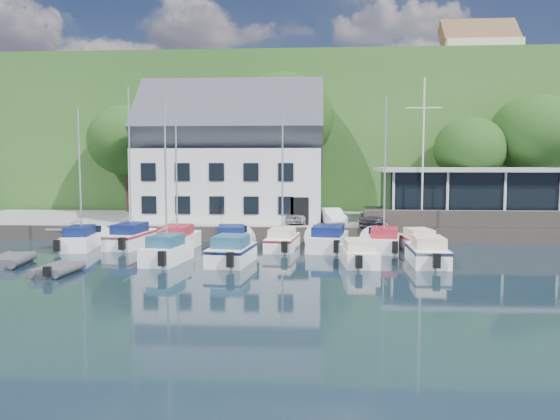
# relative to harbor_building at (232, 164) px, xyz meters

# --- Properties ---
(ground) EXTENTS (180.00, 180.00, 0.00)m
(ground) POSITION_rel_harbor_building_xyz_m (7.00, -16.50, -5.35)
(ground) COLOR black
(ground) RESTS_ON ground
(quay) EXTENTS (60.00, 13.00, 1.00)m
(quay) POSITION_rel_harbor_building_xyz_m (7.00, 1.00, -4.85)
(quay) COLOR gray
(quay) RESTS_ON ground
(quay_face) EXTENTS (60.00, 0.30, 1.00)m
(quay_face) POSITION_rel_harbor_building_xyz_m (7.00, -5.50, -4.85)
(quay_face) COLOR #645950
(quay_face) RESTS_ON ground
(hillside) EXTENTS (160.00, 75.00, 16.00)m
(hillside) POSITION_rel_harbor_building_xyz_m (7.00, 45.50, 2.65)
(hillside) COLOR #254C1C
(hillside) RESTS_ON ground
(field_patch) EXTENTS (50.00, 30.00, 0.30)m
(field_patch) POSITION_rel_harbor_building_xyz_m (15.00, 53.50, 10.80)
(field_patch) COLOR #5A6B35
(field_patch) RESTS_ON hillside
(farmhouse) EXTENTS (10.40, 7.00, 8.20)m
(farmhouse) POSITION_rel_harbor_building_xyz_m (29.00, 35.50, 14.75)
(farmhouse) COLOR beige
(farmhouse) RESTS_ON hillside
(harbor_building) EXTENTS (14.40, 8.20, 8.70)m
(harbor_building) POSITION_rel_harbor_building_xyz_m (0.00, 0.00, 0.00)
(harbor_building) COLOR silver
(harbor_building) RESTS_ON quay
(club_pavilion) EXTENTS (13.20, 7.20, 4.10)m
(club_pavilion) POSITION_rel_harbor_building_xyz_m (18.00, -0.50, -2.30)
(club_pavilion) COLOR black
(club_pavilion) RESTS_ON quay
(seawall) EXTENTS (18.00, 0.50, 1.20)m
(seawall) POSITION_rel_harbor_building_xyz_m (19.00, -5.10, -3.75)
(seawall) COLOR #645950
(seawall) RESTS_ON quay
(gangway) EXTENTS (1.20, 6.00, 1.40)m
(gangway) POSITION_rel_harbor_building_xyz_m (-9.50, -7.50, -5.35)
(gangway) COLOR silver
(gangway) RESTS_ON ground
(car_silver) EXTENTS (2.35, 3.98, 1.27)m
(car_silver) POSITION_rel_harbor_building_xyz_m (5.49, -2.75, -3.71)
(car_silver) COLOR #ADADB2
(car_silver) RESTS_ON quay
(car_white) EXTENTS (2.09, 3.85, 1.20)m
(car_white) POSITION_rel_harbor_building_xyz_m (7.85, -3.64, -3.75)
(car_white) COLOR silver
(car_white) RESTS_ON quay
(car_dgrey) EXTENTS (2.36, 4.52, 1.25)m
(car_dgrey) POSITION_rel_harbor_building_xyz_m (10.70, -3.97, -3.72)
(car_dgrey) COLOR #2F2E33
(car_dgrey) RESTS_ON quay
(car_blue) EXTENTS (1.97, 3.99, 1.31)m
(car_blue) POSITION_rel_harbor_building_xyz_m (13.35, -3.17, -3.69)
(car_blue) COLOR #334F9C
(car_blue) RESTS_ON quay
(flagpole) EXTENTS (2.47, 0.20, 10.30)m
(flagpole) POSITION_rel_harbor_building_xyz_m (14.08, -4.30, 0.80)
(flagpole) COLOR silver
(flagpole) RESTS_ON quay
(tree_0) EXTENTS (7.13, 7.13, 9.75)m
(tree_0) POSITION_rel_harbor_building_xyz_m (-10.62, 6.21, 0.52)
(tree_0) COLOR #143510
(tree_0) RESTS_ON quay
(tree_1) EXTENTS (6.71, 6.71, 9.16)m
(tree_1) POSITION_rel_harbor_building_xyz_m (-3.59, 6.02, 0.23)
(tree_1) COLOR #143510
(tree_1) RESTS_ON quay
(tree_2) EXTENTS (9.18, 9.18, 12.55)m
(tree_2) POSITION_rel_harbor_building_xyz_m (3.62, 6.29, 1.92)
(tree_2) COLOR #143510
(tree_2) RESTS_ON quay
(tree_4) EXTENTS (6.20, 6.20, 8.47)m
(tree_4) POSITION_rel_harbor_building_xyz_m (20.00, 5.60, -0.11)
(tree_4) COLOR #143510
(tree_4) RESTS_ON quay
(tree_5) EXTENTS (7.65, 7.65, 10.45)m
(tree_5) POSITION_rel_harbor_building_xyz_m (25.66, 6.19, 0.88)
(tree_5) COLOR #143510
(tree_5) RESTS_ON quay
(boat_r1_0) EXTENTS (2.95, 6.84, 8.78)m
(boat_r1_0) POSITION_rel_harbor_building_xyz_m (-8.29, -9.30, -0.96)
(boat_r1_0) COLOR white
(boat_r1_0) RESTS_ON ground
(boat_r1_1) EXTENTS (2.71, 6.95, 9.53)m
(boat_r1_1) POSITION_rel_harbor_building_xyz_m (-5.31, -8.53, -0.59)
(boat_r1_1) COLOR white
(boat_r1_1) RESTS_ON ground
(boat_r1_2) EXTENTS (2.35, 6.70, 9.41)m
(boat_r1_2) POSITION_rel_harbor_building_xyz_m (-2.05, -9.40, -0.65)
(boat_r1_2) COLOR white
(boat_r1_2) RESTS_ON ground
(boat_r1_3) EXTENTS (2.79, 6.25, 1.54)m
(boat_r1_3) POSITION_rel_harbor_building_xyz_m (1.40, -9.25, -4.58)
(boat_r1_3) COLOR white
(boat_r1_3) RESTS_ON ground
(boat_r1_4) EXTENTS (2.50, 6.24, 8.32)m
(boat_r1_4) POSITION_rel_harbor_building_xyz_m (4.56, -8.94, -1.19)
(boat_r1_4) COLOR white
(boat_r1_4) RESTS_ON ground
(boat_r1_5) EXTENTS (3.36, 7.15, 1.53)m
(boat_r1_5) POSITION_rel_harbor_building_xyz_m (7.43, -8.73, -4.59)
(boat_r1_5) COLOR white
(boat_r1_5) RESTS_ON ground
(boat_r1_6) EXTENTS (2.97, 6.14, 8.81)m
(boat_r1_6) POSITION_rel_harbor_building_xyz_m (10.89, -8.97, -0.95)
(boat_r1_6) COLOR white
(boat_r1_6) RESTS_ON ground
(boat_r1_7) EXTENTS (2.62, 5.60, 1.37)m
(boat_r1_7) POSITION_rel_harbor_building_xyz_m (13.05, -8.74, -4.67)
(boat_r1_7) COLOR white
(boat_r1_7) RESTS_ON ground
(boat_r2_1) EXTENTS (2.61, 5.59, 9.55)m
(boat_r2_1) POSITION_rel_harbor_building_xyz_m (-1.44, -14.06, -0.58)
(boat_r2_1) COLOR white
(boat_r2_1) RESTS_ON ground
(boat_r2_2) EXTENTS (2.78, 5.74, 1.56)m
(boat_r2_2) POSITION_rel_harbor_building_xyz_m (2.12, -14.08, -4.57)
(boat_r2_2) COLOR white
(boat_r2_2) RESTS_ON ground
(boat_r2_3) EXTENTS (2.26, 5.66, 1.36)m
(boat_r2_3) POSITION_rel_harbor_building_xyz_m (8.95, -13.75, -4.67)
(boat_r2_3) COLOR white
(boat_r2_3) RESTS_ON ground
(boat_r2_4) EXTENTS (2.09, 5.56, 1.53)m
(boat_r2_4) POSITION_rel_harbor_building_xyz_m (12.62, -13.64, -4.58)
(boat_r2_4) COLOR white
(boat_r2_4) RESTS_ON ground
(dinghy_0) EXTENTS (2.27, 3.35, 0.73)m
(dinghy_0) POSITION_rel_harbor_building_xyz_m (-9.54, -15.36, -4.99)
(dinghy_0) COLOR #3C3B40
(dinghy_0) RESTS_ON ground
(dinghy_1) EXTENTS (1.87, 2.87, 0.64)m
(dinghy_1) POSITION_rel_harbor_building_xyz_m (-5.87, -17.56, -5.03)
(dinghy_1) COLOR #3C3B40
(dinghy_1) RESTS_ON ground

